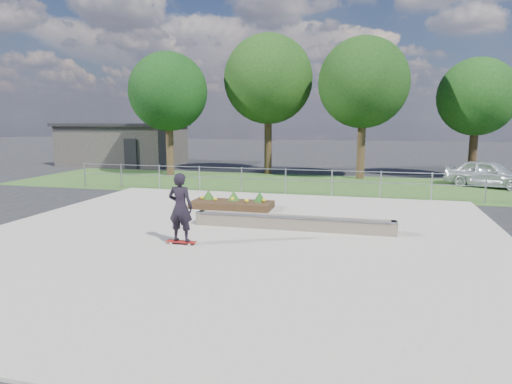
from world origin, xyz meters
TOP-DOWN VIEW (x-y plane):
  - ground at (0.00, 0.00)m, footprint 120.00×120.00m
  - grass_verge at (0.00, 11.00)m, footprint 30.00×8.00m
  - concrete_slab at (0.00, 0.00)m, footprint 15.00×15.00m
  - fence at (0.00, 7.50)m, footprint 20.06×0.06m
  - building at (-14.00, 18.00)m, footprint 8.40×5.40m
  - tree_far_left at (-8.00, 13.00)m, footprint 4.55×4.55m
  - tree_mid_left at (-2.50, 15.00)m, footprint 5.25×5.25m
  - tree_mid_right at (3.00, 14.00)m, footprint 4.90×4.90m
  - tree_far_right at (9.00, 15.50)m, footprint 4.20×4.20m
  - grind_ledge at (1.39, 1.23)m, footprint 6.00×0.44m
  - planter_bed at (-1.34, 3.96)m, footprint 3.00×1.20m
  - skateboarder at (-1.16, -1.11)m, footprint 0.80×0.46m
  - parked_car at (9.14, 12.28)m, footprint 4.22×3.25m

SIDE VIEW (x-z plane):
  - ground at x=0.00m, z-range 0.00..0.00m
  - grass_verge at x=0.00m, z-range 0.00..0.02m
  - concrete_slab at x=0.00m, z-range 0.00..0.06m
  - planter_bed at x=-1.34m, z-range -0.06..0.55m
  - grind_ledge at x=1.39m, z-range 0.05..0.48m
  - parked_car at x=9.14m, z-range 0.00..1.34m
  - fence at x=0.00m, z-range 0.17..1.37m
  - skateboarder at x=-1.16m, z-range 0.09..1.99m
  - building at x=-14.00m, z-range 0.01..3.01m
  - tree_far_right at x=9.00m, z-range 1.18..7.78m
  - tree_far_left at x=-8.00m, z-range 1.28..8.43m
  - tree_mid_right at x=3.00m, z-range 1.38..9.08m
  - tree_mid_left at x=-2.50m, z-range 1.48..9.73m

